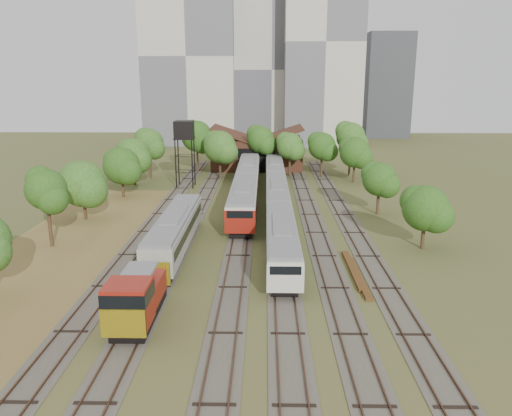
{
  "coord_description": "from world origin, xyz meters",
  "views": [
    {
      "loc": [
        0.48,
        -32.97,
        15.85
      ],
      "look_at": [
        -0.46,
        18.54,
        2.5
      ],
      "focal_mm": 35.0,
      "sensor_mm": 36.0,
      "label": 1
    }
  ],
  "objects_px": {
    "railcar_green_set": "(277,197)",
    "water_tower": "(184,132)",
    "railcar_red_set": "(246,186)",
    "shunter_locomotive": "(136,300)"
  },
  "relations": [
    {
      "from": "railcar_red_set",
      "to": "water_tower",
      "type": "height_order",
      "value": "water_tower"
    },
    {
      "from": "railcar_green_set",
      "to": "water_tower",
      "type": "distance_m",
      "value": 20.62
    },
    {
      "from": "shunter_locomotive",
      "to": "railcar_green_set",
      "type": "bearing_deg",
      "value": 71.27
    },
    {
      "from": "railcar_red_set",
      "to": "shunter_locomotive",
      "type": "distance_m",
      "value": 35.25
    },
    {
      "from": "railcar_green_set",
      "to": "shunter_locomotive",
      "type": "xyz_separation_m",
      "value": [
        -10.0,
        -29.5,
        -0.04
      ]
    },
    {
      "from": "shunter_locomotive",
      "to": "water_tower",
      "type": "relative_size",
      "value": 0.82
    },
    {
      "from": "railcar_red_set",
      "to": "water_tower",
      "type": "distance_m",
      "value": 14.46
    },
    {
      "from": "railcar_green_set",
      "to": "shunter_locomotive",
      "type": "relative_size",
      "value": 6.43
    },
    {
      "from": "railcar_red_set",
      "to": "water_tower",
      "type": "relative_size",
      "value": 3.5
    },
    {
      "from": "water_tower",
      "to": "railcar_red_set",
      "type": "bearing_deg",
      "value": -43.26
    }
  ]
}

